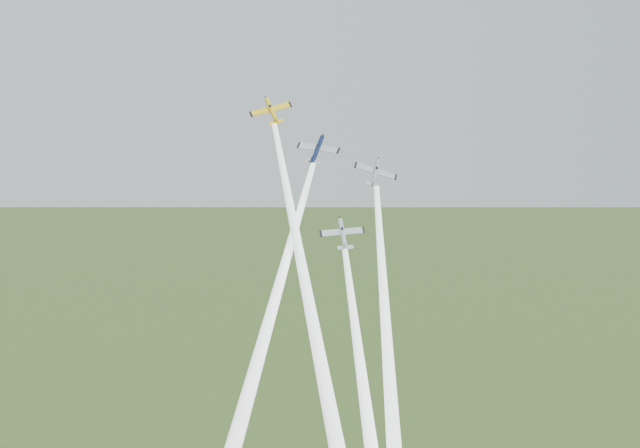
{
  "coord_description": "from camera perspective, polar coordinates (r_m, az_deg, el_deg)",
  "views": [
    {
      "loc": [
        -13.92,
        -136.11,
        109.15
      ],
      "look_at": [
        0.0,
        -6.0,
        92.0
      ],
      "focal_mm": 45.0,
      "sensor_mm": 36.0,
      "label": 1
    }
  ],
  "objects": [
    {
      "name": "plane_navy",
      "position": [
        136.87,
        -0.2,
        5.31
      ],
      "size": [
        9.77,
        8.28,
        7.15
      ],
      "primitive_type": null,
      "rotation": [
        0.83,
        0.11,
        -0.43
      ],
      "color": "#0D193C"
    },
    {
      "name": "smoke_trail_navy",
      "position": [
        119.13,
        -3.78,
        -7.34
      ],
      "size": [
        20.64,
        40.86,
        47.6
      ],
      "primitive_type": null,
      "rotation": [
        -0.74,
        0.0,
        -0.43
      ],
      "color": "white"
    },
    {
      "name": "plane_silver_low",
      "position": [
        131.82,
        1.63,
        -0.71
      ],
      "size": [
        8.01,
        6.11,
        6.75
      ],
      "primitive_type": null,
      "rotation": [
        0.83,
        -0.06,
        0.03
      ],
      "color": "#B4BDC3"
    },
    {
      "name": "plane_silver_right",
      "position": [
        139.42,
        3.97,
        3.65
      ],
      "size": [
        9.53,
        6.52,
        8.36
      ],
      "primitive_type": null,
      "rotation": [
        0.83,
        0.29,
        -0.09
      ],
      "color": "#A2A9AF"
    },
    {
      "name": "plane_yellow",
      "position": [
        140.83,
        -3.46,
        8.04
      ],
      "size": [
        9.4,
        6.84,
        7.96
      ],
      "primitive_type": null,
      "rotation": [
        0.83,
        -0.24,
        0.16
      ],
      "color": "yellow"
    },
    {
      "name": "smoke_trail_silver_right",
      "position": [
        120.38,
        4.9,
        -9.92
      ],
      "size": [
        6.62,
        46.37,
        50.43
      ],
      "primitive_type": null,
      "rotation": [
        -0.74,
        0.0,
        -0.09
      ],
      "color": "white"
    },
    {
      "name": "smoke_trail_yellow",
      "position": [
        117.11,
        -0.49,
        -7.15
      ],
      "size": [
        11.21,
        53.89,
        59.02
      ],
      "primitive_type": null,
      "rotation": [
        -0.74,
        0.0,
        0.16
      ],
      "color": "white"
    },
    {
      "name": "smoke_trail_silver_low",
      "position": [
        117.57,
        3.34,
        -13.29
      ],
      "size": [
        3.97,
        39.5,
        42.88
      ],
      "primitive_type": null,
      "rotation": [
        -0.74,
        0.0,
        0.03
      ],
      "color": "white"
    }
  ]
}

